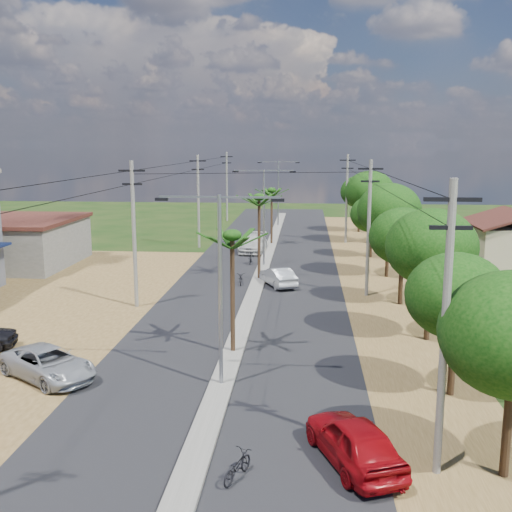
{
  "coord_description": "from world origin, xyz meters",
  "views": [
    {
      "loc": [
        3.39,
        -23.22,
        9.91
      ],
      "look_at": [
        0.29,
        13.8,
        3.0
      ],
      "focal_mm": 42.0,
      "sensor_mm": 36.0,
      "label": 1
    }
  ],
  "objects_px": {
    "car_parked_silver": "(48,364)",
    "moto_rider_east": "(237,467)",
    "car_red_near": "(354,442)",
    "car_silver_mid": "(278,277)",
    "car_white_far": "(253,244)"
  },
  "relations": [
    {
      "from": "car_parked_silver",
      "to": "moto_rider_east",
      "type": "height_order",
      "value": "car_parked_silver"
    },
    {
      "from": "car_red_near",
      "to": "car_parked_silver",
      "type": "height_order",
      "value": "car_red_near"
    },
    {
      "from": "moto_rider_east",
      "to": "car_parked_silver",
      "type": "bearing_deg",
      "value": -15.77
    },
    {
      "from": "car_parked_silver",
      "to": "car_red_near",
      "type": "bearing_deg",
      "value": -81.59
    },
    {
      "from": "car_red_near",
      "to": "moto_rider_east",
      "type": "distance_m",
      "value": 3.76
    },
    {
      "from": "car_silver_mid",
      "to": "car_parked_silver",
      "type": "distance_m",
      "value": 20.08
    },
    {
      "from": "car_silver_mid",
      "to": "moto_rider_east",
      "type": "bearing_deg",
      "value": 65.84
    },
    {
      "from": "car_red_near",
      "to": "car_white_far",
      "type": "xyz_separation_m",
      "value": [
        -6.5,
        37.63,
        0.03
      ]
    },
    {
      "from": "car_red_near",
      "to": "car_white_far",
      "type": "height_order",
      "value": "car_white_far"
    },
    {
      "from": "car_red_near",
      "to": "car_parked_silver",
      "type": "distance_m",
      "value": 13.84
    },
    {
      "from": "car_silver_mid",
      "to": "car_white_far",
      "type": "distance_m",
      "value": 14.05
    },
    {
      "from": "car_white_far",
      "to": "car_parked_silver",
      "type": "distance_m",
      "value": 32.24
    },
    {
      "from": "car_white_far",
      "to": "car_red_near",
      "type": "bearing_deg",
      "value": -77.27
    },
    {
      "from": "car_red_near",
      "to": "car_white_far",
      "type": "relative_size",
      "value": 0.82
    },
    {
      "from": "car_red_near",
      "to": "car_parked_silver",
      "type": "bearing_deg",
      "value": -47.05
    }
  ]
}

